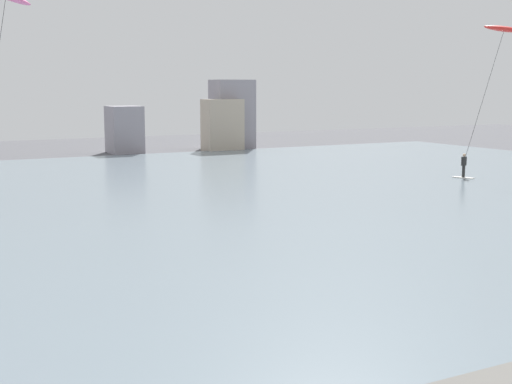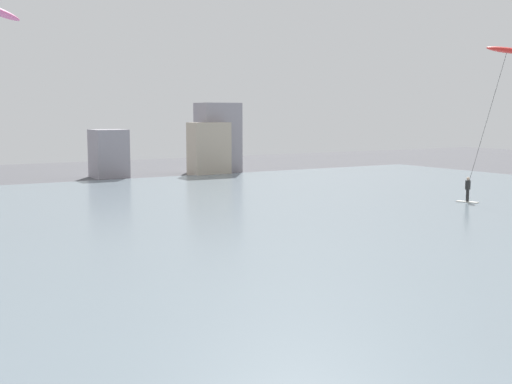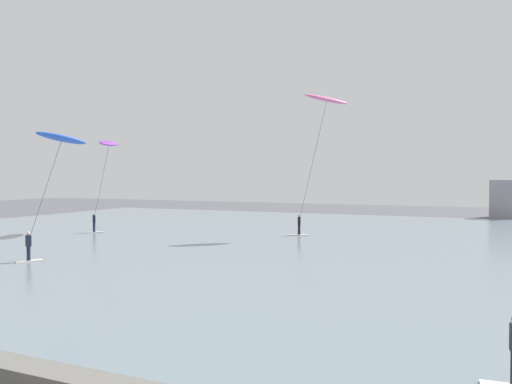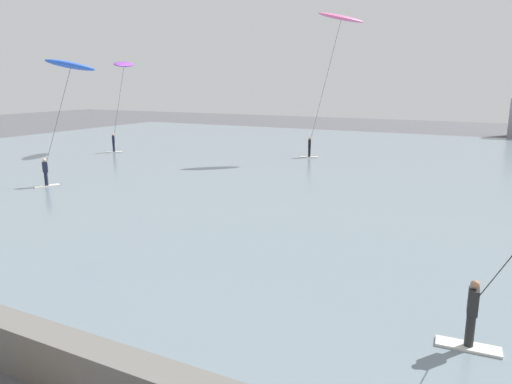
# 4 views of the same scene
# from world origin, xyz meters

# --- Properties ---
(water_bay) EXTENTS (84.00, 52.00, 0.10)m
(water_bay) POSITION_xyz_m (0.00, 30.46, 0.05)
(water_bay) COLOR slate
(water_bay) RESTS_ON ground
(far_shore_buildings) EXTENTS (14.55, 4.94, 6.87)m
(far_shore_buildings) POSITION_xyz_m (17.12, 58.63, 2.70)
(far_shore_buildings) COLOR gray
(far_shore_buildings) RESTS_ON ground
(kitesurfer_red) EXTENTS (3.52, 3.00, 10.15)m
(kitesurfer_red) POSITION_xyz_m (24.61, 28.95, 8.58)
(kitesurfer_red) COLOR silver
(kitesurfer_red) RESTS_ON water_bay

